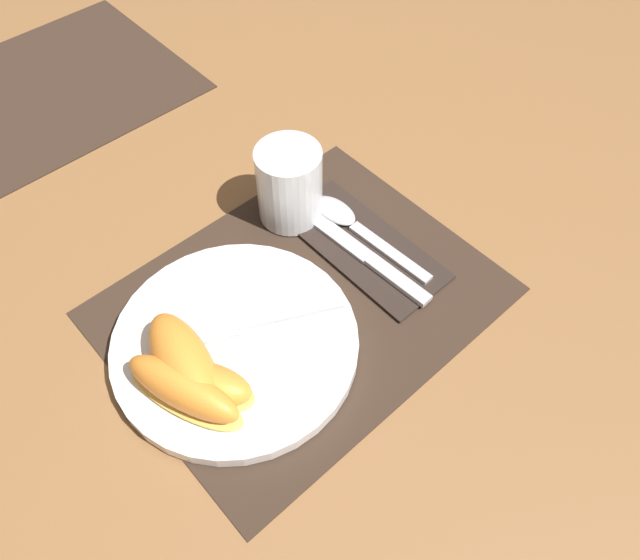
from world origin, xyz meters
The scene contains 12 objects.
ground_plane centered at (0.00, 0.00, 0.00)m, with size 3.00×3.00×0.00m, color olive.
placemat centered at (0.00, 0.00, 0.00)m, with size 0.41×0.33×0.00m.
placemat_far centered at (-0.04, 0.54, 0.00)m, with size 0.41×0.33×0.00m.
plate centered at (-0.09, 0.00, 0.01)m, with size 0.26×0.26×0.02m.
juice_glass centered at (0.08, 0.11, 0.05)m, with size 0.08×0.08×0.10m.
napkin centered at (0.11, 0.01, 0.01)m, with size 0.09×0.21×0.00m.
knife centered at (0.09, 0.00, 0.01)m, with size 0.03×0.22×0.01m.
spoon centered at (0.12, 0.04, 0.01)m, with size 0.04×0.18×0.01m.
fork centered at (-0.07, 0.01, 0.02)m, with size 0.17×0.10×0.00m.
citrus_wedge_0 centered at (-0.15, 0.00, 0.04)m, with size 0.08×0.14×0.05m.
citrus_wedge_1 centered at (-0.17, -0.02, 0.04)m, with size 0.08×0.14×0.04m.
citrus_wedge_2 centered at (-0.15, -0.03, 0.04)m, with size 0.09×0.11×0.04m.
Camera 1 is at (-0.25, -0.31, 0.58)m, focal length 35.00 mm.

